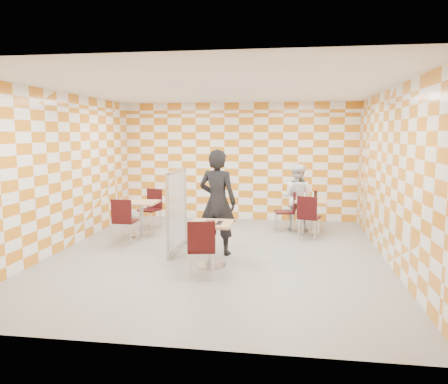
% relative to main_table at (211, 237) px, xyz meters
% --- Properties ---
extents(room_shell, '(7.00, 7.00, 7.00)m').
position_rel_main_table_xyz_m(room_shell, '(-0.01, 1.21, 0.99)').
color(room_shell, gray).
rests_on(room_shell, ground).
extents(main_table, '(0.70, 0.70, 0.75)m').
position_rel_main_table_xyz_m(main_table, '(0.00, 0.00, 0.00)').
color(main_table, '#DBAE76').
rests_on(main_table, ground).
extents(second_table, '(0.70, 0.70, 0.75)m').
position_rel_main_table_xyz_m(second_table, '(1.76, 2.78, 0.00)').
color(second_table, '#DBAE76').
rests_on(second_table, ground).
extents(empty_table, '(0.70, 0.70, 0.75)m').
position_rel_main_table_xyz_m(empty_table, '(-1.89, 1.99, 0.00)').
color(empty_table, '#DBAE76').
rests_on(empty_table, ground).
extents(chair_main_front, '(0.49, 0.50, 0.92)m').
position_rel_main_table_xyz_m(chair_main_front, '(-0.03, -0.68, 0.04)').
color(chair_main_front, '#340A0C').
rests_on(chair_main_front, ground).
extents(chair_second_front, '(0.52, 0.53, 0.92)m').
position_rel_main_table_xyz_m(chair_second_front, '(1.69, 2.16, 0.04)').
color(chair_second_front, '#340A0C').
rests_on(chair_second_front, ground).
extents(chair_second_side, '(0.49, 0.48, 0.92)m').
position_rel_main_table_xyz_m(chair_second_side, '(1.28, 2.85, 0.04)').
color(chair_second_side, '#340A0C').
rests_on(chair_second_side, ground).
extents(chair_empty_near, '(0.43, 0.44, 0.92)m').
position_rel_main_table_xyz_m(chair_empty_near, '(-2.00, 1.22, 0.04)').
color(chair_empty_near, '#340A0C').
rests_on(chair_empty_near, ground).
extents(chair_empty_far, '(0.54, 0.54, 0.92)m').
position_rel_main_table_xyz_m(chair_empty_far, '(-1.90, 2.75, 0.04)').
color(chair_empty_far, '#340A0C').
rests_on(chair_empty_far, ground).
extents(partition, '(0.08, 1.38, 1.55)m').
position_rel_main_table_xyz_m(partition, '(-0.81, 0.88, 0.28)').
color(partition, white).
rests_on(partition, ground).
extents(man_dark, '(0.79, 0.61, 1.94)m').
position_rel_main_table_xyz_m(man_dark, '(-0.02, 0.79, 0.46)').
color(man_dark, black).
rests_on(man_dark, ground).
extents(man_white, '(0.89, 0.78, 1.53)m').
position_rel_main_table_xyz_m(man_white, '(1.47, 3.03, 0.26)').
color(man_white, white).
rests_on(man_white, ground).
extents(pizza_on_foil, '(0.40, 0.40, 0.04)m').
position_rel_main_table_xyz_m(pizza_on_foil, '(-0.00, -0.02, 0.26)').
color(pizza_on_foil, silver).
rests_on(pizza_on_foil, main_table).
extents(sport_bottle, '(0.06, 0.06, 0.20)m').
position_rel_main_table_xyz_m(sport_bottle, '(1.64, 2.92, 0.33)').
color(sport_bottle, white).
rests_on(sport_bottle, second_table).
extents(soda_bottle, '(0.07, 0.07, 0.23)m').
position_rel_main_table_xyz_m(soda_bottle, '(1.88, 2.86, 0.34)').
color(soda_bottle, black).
rests_on(soda_bottle, second_table).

